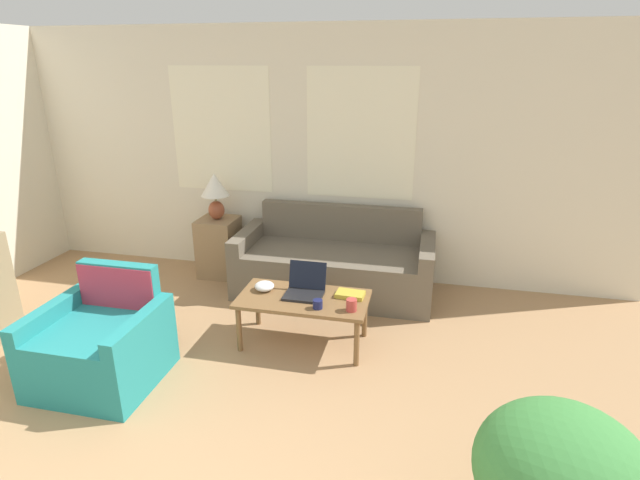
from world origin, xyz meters
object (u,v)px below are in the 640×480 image
at_px(cup_yellow, 318,304).
at_px(snack_bowl, 264,286).
at_px(couch, 335,266).
at_px(coffee_table, 303,302).
at_px(cup_navy, 351,305).
at_px(book_red, 350,294).
at_px(armchair, 103,345).
at_px(laptop, 305,288).
at_px(potted_plant, 561,476).
at_px(table_lamp, 215,190).

height_order(cup_yellow, snack_bowl, snack_bowl).
height_order(couch, cup_yellow, couch).
bearing_deg(cup_yellow, couch, 94.87).
xyz_separation_m(coffee_table, snack_bowl, (-0.35, 0.06, 0.08)).
relative_size(cup_navy, book_red, 0.41).
distance_m(armchair, cup_navy, 1.87).
bearing_deg(armchair, laptop, 32.88).
relative_size(snack_bowl, potted_plant, 0.20).
relative_size(table_lamp, laptop, 1.59).
height_order(table_lamp, cup_yellow, table_lamp).
distance_m(cup_navy, snack_bowl, 0.80).
xyz_separation_m(table_lamp, coffee_table, (1.27, -1.20, -0.58)).
distance_m(armchair, cup_yellow, 1.62).
bearing_deg(coffee_table, laptop, 90.52).
distance_m(table_lamp, laptop, 1.76).
distance_m(laptop, cup_yellow, 0.28).
bearing_deg(cup_navy, coffee_table, 161.72).
xyz_separation_m(snack_bowl, potted_plant, (1.96, -1.69, 0.04)).
bearing_deg(armchair, cup_navy, 20.38).
distance_m(armchair, potted_plant, 3.06).
relative_size(armchair, cup_yellow, 10.80).
bearing_deg(cup_yellow, table_lamp, 136.37).
bearing_deg(cup_navy, couch, 106.91).
xyz_separation_m(couch, cup_navy, (0.37, -1.21, 0.20)).
bearing_deg(potted_plant, book_red, 125.68).
relative_size(laptop, potted_plant, 0.38).
distance_m(table_lamp, cup_yellow, 2.03).
height_order(cup_navy, potted_plant, potted_plant).
height_order(table_lamp, coffee_table, table_lamp).
distance_m(armchair, table_lamp, 2.10).
relative_size(couch, coffee_table, 1.84).
bearing_deg(cup_yellow, coffee_table, 134.93).
relative_size(armchair, potted_plant, 1.02).
bearing_deg(armchair, coffee_table, 30.76).
bearing_deg(couch, snack_bowl, -111.96).
distance_m(cup_yellow, snack_bowl, 0.56).
bearing_deg(coffee_table, potted_plant, -45.23).
height_order(couch, book_red, couch).
bearing_deg(potted_plant, couch, 120.03).
distance_m(coffee_table, book_red, 0.39).
height_order(book_red, potted_plant, potted_plant).
relative_size(couch, laptop, 6.26).
bearing_deg(cup_yellow, potted_plant, -45.25).
xyz_separation_m(cup_yellow, snack_bowl, (-0.51, 0.22, 0.00)).
distance_m(laptop, snack_bowl, 0.35).
relative_size(armchair, cup_navy, 8.55).
bearing_deg(potted_plant, cup_navy, 128.70).
relative_size(cup_navy, potted_plant, 0.12).
distance_m(couch, snack_bowl, 1.10).
height_order(couch, laptop, couch).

